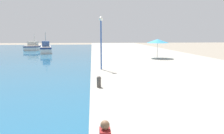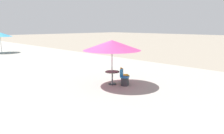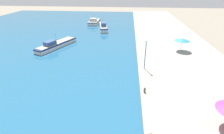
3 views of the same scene
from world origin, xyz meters
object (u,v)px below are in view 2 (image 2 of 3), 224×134
(cafe_chair_left, at_px, (125,78))
(cafe_umbrella_pink, at_px, (112,45))
(cafe_umbrella_white, at_px, (0,35))
(cafe_table, at_px, (112,75))
(cafe_chair_right, at_px, (124,80))

(cafe_chair_left, bearing_deg, cafe_umbrella_pink, -86.75)
(cafe_umbrella_white, bearing_deg, cafe_table, -91.95)
(cafe_chair_left, distance_m, cafe_chair_right, 0.45)
(cafe_umbrella_pink, bearing_deg, cafe_umbrella_white, 87.92)
(cafe_table, height_order, cafe_chair_left, cafe_chair_left)
(cafe_table, height_order, cafe_chair_right, cafe_chair_right)
(cafe_umbrella_pink, relative_size, cafe_chair_left, 3.50)
(cafe_table, bearing_deg, cafe_umbrella_white, 88.05)
(cafe_table, xyz_separation_m, cafe_chair_left, (0.62, -0.37, -0.21))
(cafe_umbrella_white, xyz_separation_m, cafe_chair_left, (-0.08, -20.82, -1.90))
(cafe_umbrella_pink, xyz_separation_m, cafe_table, (0.04, 0.02, -1.68))
(cafe_chair_left, bearing_deg, cafe_umbrella_white, -149.26)
(cafe_umbrella_white, height_order, cafe_chair_right, cafe_umbrella_white)
(cafe_umbrella_pink, height_order, cafe_table, cafe_umbrella_pink)
(cafe_table, bearing_deg, cafe_umbrella_pink, -153.08)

